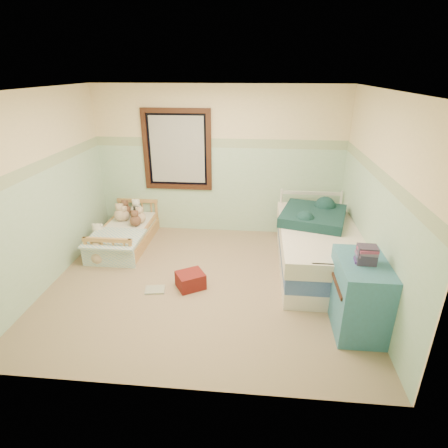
# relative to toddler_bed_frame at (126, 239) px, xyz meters

# --- Properties ---
(floor) EXTENTS (4.20, 3.60, 0.02)m
(floor) POSITION_rel_toddler_bed_frame_xyz_m (1.48, -1.05, -0.11)
(floor) COLOR #9C8364
(floor) RESTS_ON ground
(ceiling) EXTENTS (4.20, 3.60, 0.02)m
(ceiling) POSITION_rel_toddler_bed_frame_xyz_m (1.48, -1.05, 2.41)
(ceiling) COLOR silver
(ceiling) RESTS_ON wall_back
(wall_back) EXTENTS (4.20, 0.04, 2.50)m
(wall_back) POSITION_rel_toddler_bed_frame_xyz_m (1.48, 0.75, 1.15)
(wall_back) COLOR beige
(wall_back) RESTS_ON floor
(wall_front) EXTENTS (4.20, 0.04, 2.50)m
(wall_front) POSITION_rel_toddler_bed_frame_xyz_m (1.48, -2.85, 1.15)
(wall_front) COLOR beige
(wall_front) RESTS_ON floor
(wall_left) EXTENTS (0.04, 3.60, 2.50)m
(wall_left) POSITION_rel_toddler_bed_frame_xyz_m (-0.62, -1.05, 1.15)
(wall_left) COLOR beige
(wall_left) RESTS_ON floor
(wall_right) EXTENTS (0.04, 3.60, 2.50)m
(wall_right) POSITION_rel_toddler_bed_frame_xyz_m (3.58, -1.05, 1.15)
(wall_right) COLOR beige
(wall_right) RESTS_ON floor
(wainscot_mint) EXTENTS (4.20, 0.01, 1.50)m
(wainscot_mint) POSITION_rel_toddler_bed_frame_xyz_m (1.48, 0.74, 0.65)
(wainscot_mint) COLOR #9AC39A
(wainscot_mint) RESTS_ON floor
(border_strip) EXTENTS (4.20, 0.01, 0.15)m
(border_strip) POSITION_rel_toddler_bed_frame_xyz_m (1.48, 0.74, 1.48)
(border_strip) COLOR #5A7E5E
(border_strip) RESTS_ON wall_back
(window_frame) EXTENTS (1.16, 0.06, 1.36)m
(window_frame) POSITION_rel_toddler_bed_frame_xyz_m (0.78, 0.71, 1.35)
(window_frame) COLOR black
(window_frame) RESTS_ON wall_back
(window_blinds) EXTENTS (0.92, 0.01, 1.12)m
(window_blinds) POSITION_rel_toddler_bed_frame_xyz_m (0.78, 0.72, 1.35)
(window_blinds) COLOR beige
(window_blinds) RESTS_ON window_frame
(toddler_bed_frame) EXTENTS (0.74, 1.48, 0.19)m
(toddler_bed_frame) POSITION_rel_toddler_bed_frame_xyz_m (0.00, 0.00, 0.00)
(toddler_bed_frame) COLOR #C18F43
(toddler_bed_frame) RESTS_ON floor
(toddler_mattress) EXTENTS (0.68, 1.42, 0.12)m
(toddler_mattress) POSITION_rel_toddler_bed_frame_xyz_m (0.00, 0.00, 0.16)
(toddler_mattress) COLOR silver
(toddler_mattress) RESTS_ON toddler_bed_frame
(patchwork_quilt) EXTENTS (0.81, 0.74, 0.03)m
(patchwork_quilt) POSITION_rel_toddler_bed_frame_xyz_m (0.00, -0.46, 0.23)
(patchwork_quilt) COLOR #6DA8D0
(patchwork_quilt) RESTS_ON toddler_mattress
(plush_bed_brown) EXTENTS (0.20, 0.20, 0.20)m
(plush_bed_brown) POSITION_rel_toddler_bed_frame_xyz_m (-0.15, 0.50, 0.31)
(plush_bed_brown) COLOR brown
(plush_bed_brown) RESTS_ON toddler_mattress
(plush_bed_white) EXTENTS (0.21, 0.21, 0.21)m
(plush_bed_white) POSITION_rel_toddler_bed_frame_xyz_m (0.05, 0.50, 0.32)
(plush_bed_white) COLOR white
(plush_bed_white) RESTS_ON toddler_mattress
(plush_bed_tan) EXTENTS (0.18, 0.18, 0.18)m
(plush_bed_tan) POSITION_rel_toddler_bed_frame_xyz_m (-0.10, 0.28, 0.31)
(plush_bed_tan) COLOR #D0B18E
(plush_bed_tan) RESTS_ON toddler_mattress
(plush_bed_dark) EXTENTS (0.18, 0.18, 0.18)m
(plush_bed_dark) POSITION_rel_toddler_bed_frame_xyz_m (0.13, 0.28, 0.31)
(plush_bed_dark) COLOR black
(plush_bed_dark) RESTS_ON toddler_mattress
(plush_floor_cream) EXTENTS (0.29, 0.29, 0.29)m
(plush_floor_cream) POSITION_rel_toddler_bed_frame_xyz_m (-0.39, -0.15, 0.05)
(plush_floor_cream) COLOR beige
(plush_floor_cream) RESTS_ON floor
(plush_floor_tan) EXTENTS (0.26, 0.26, 0.26)m
(plush_floor_tan) POSITION_rel_toddler_bed_frame_xyz_m (-0.18, -0.67, 0.04)
(plush_floor_tan) COLOR #D0B18E
(plush_floor_tan) RESTS_ON floor
(twin_bed_frame) EXTENTS (1.02, 2.05, 0.22)m
(twin_bed_frame) POSITION_rel_toddler_bed_frame_xyz_m (3.03, -0.54, 0.01)
(twin_bed_frame) COLOR silver
(twin_bed_frame) RESTS_ON floor
(twin_boxspring) EXTENTS (1.02, 2.05, 0.22)m
(twin_boxspring) POSITION_rel_toddler_bed_frame_xyz_m (3.03, -0.54, 0.23)
(twin_boxspring) COLOR #2F4387
(twin_boxspring) RESTS_ON twin_bed_frame
(twin_mattress) EXTENTS (1.07, 2.09, 0.22)m
(twin_mattress) POSITION_rel_toddler_bed_frame_xyz_m (3.03, -0.54, 0.45)
(twin_mattress) COLOR silver
(twin_mattress) RESTS_ON twin_boxspring
(teal_blanket) EXTENTS (1.08, 1.12, 0.14)m
(teal_blanket) POSITION_rel_toddler_bed_frame_xyz_m (2.98, -0.24, 0.63)
(teal_blanket) COLOR #183C3E
(teal_blanket) RESTS_ON twin_mattress
(dresser) EXTENTS (0.52, 0.83, 0.83)m
(dresser) POSITION_rel_toddler_bed_frame_xyz_m (3.31, -1.77, 0.32)
(dresser) COLOR teal
(dresser) RESTS_ON floor
(book_stack) EXTENTS (0.20, 0.16, 0.20)m
(book_stack) POSITION_rel_toddler_bed_frame_xyz_m (3.31, -1.79, 0.83)
(book_stack) COLOR #412D30
(book_stack) RESTS_ON dresser
(red_pillow) EXTENTS (0.45, 0.44, 0.22)m
(red_pillow) POSITION_rel_toddler_bed_frame_xyz_m (1.30, -1.17, 0.01)
(red_pillow) COLOR #A2150D
(red_pillow) RESTS_ON floor
(floor_book) EXTENTS (0.28, 0.23, 0.02)m
(floor_book) POSITION_rel_toddler_bed_frame_xyz_m (0.85, -1.30, -0.08)
(floor_book) COLOR gold
(floor_book) RESTS_ON floor
(extra_plush_0) EXTENTS (0.15, 0.15, 0.15)m
(extra_plush_0) POSITION_rel_toddler_bed_frame_xyz_m (0.13, 0.11, 0.29)
(extra_plush_0) COLOR brown
(extra_plush_0) RESTS_ON toddler_mattress
(extra_plush_1) EXTENTS (0.21, 0.21, 0.21)m
(extra_plush_1) POSITION_rel_toddler_bed_frame_xyz_m (-0.16, 0.26, 0.32)
(extra_plush_1) COLOR #D0B18E
(extra_plush_1) RESTS_ON toddler_mattress
(extra_plush_2) EXTENTS (0.19, 0.19, 0.19)m
(extra_plush_2) POSITION_rel_toddler_bed_frame_xyz_m (0.17, 0.07, 0.31)
(extra_plush_2) COLOR brown
(extra_plush_2) RESTS_ON toddler_mattress
(extra_plush_3) EXTENTS (0.19, 0.19, 0.19)m
(extra_plush_3) POSITION_rel_toddler_bed_frame_xyz_m (0.20, 0.21, 0.31)
(extra_plush_3) COLOR #D0B18E
(extra_plush_3) RESTS_ON toddler_mattress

